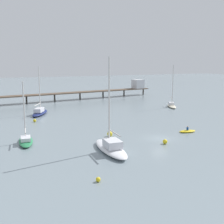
% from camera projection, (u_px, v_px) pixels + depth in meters
% --- Properties ---
extents(ground_plane, '(400.00, 400.00, 0.00)m').
position_uv_depth(ground_plane, '(160.00, 138.00, 45.99)').
color(ground_plane, gray).
extents(pier, '(64.06, 10.47, 5.81)m').
position_uv_depth(pier, '(95.00, 90.00, 96.49)').
color(pier, brown).
rests_on(pier, ground_plane).
extents(sailboat_white, '(3.61, 10.01, 13.04)m').
position_uv_depth(sailboat_white, '(111.00, 146.00, 39.09)').
color(sailboat_white, white).
rests_on(sailboat_white, ground_plane).
extents(sailboat_cream, '(5.04, 7.55, 11.56)m').
position_uv_depth(sailboat_cream, '(172.00, 105.00, 77.91)').
color(sailboat_cream, beige).
rests_on(sailboat_cream, ground_plane).
extents(sailboat_green, '(3.00, 7.19, 9.48)m').
position_uv_depth(sailboat_green, '(26.00, 140.00, 43.29)').
color(sailboat_green, '#287F4C').
rests_on(sailboat_green, ground_plane).
extents(sailboat_navy, '(6.33, 8.99, 11.35)m').
position_uv_depth(sailboat_navy, '(40.00, 112.00, 66.59)').
color(sailboat_navy, navy).
rests_on(sailboat_navy, ground_plane).
extents(dinghy_yellow, '(3.30, 1.80, 1.14)m').
position_uv_depth(dinghy_yellow, '(187.00, 131.00, 50.12)').
color(dinghy_yellow, yellow).
rests_on(dinghy_yellow, ground_plane).
extents(mooring_buoy_inner, '(0.52, 0.52, 0.52)m').
position_uv_depth(mooring_buoy_inner, '(98.00, 180.00, 29.30)').
color(mooring_buoy_inner, yellow).
rests_on(mooring_buoy_inner, ground_plane).
extents(mooring_buoy_outer, '(0.90, 0.90, 0.90)m').
position_uv_depth(mooring_buoy_outer, '(110.00, 134.00, 47.15)').
color(mooring_buoy_outer, yellow).
rests_on(mooring_buoy_outer, ground_plane).
extents(mooring_buoy_mid, '(0.62, 0.62, 0.62)m').
position_uv_depth(mooring_buoy_mid, '(35.00, 121.00, 58.53)').
color(mooring_buoy_mid, yellow).
rests_on(mooring_buoy_mid, ground_plane).
extents(mooring_buoy_far, '(0.72, 0.72, 0.72)m').
position_uv_depth(mooring_buoy_far, '(165.00, 142.00, 42.88)').
color(mooring_buoy_far, yellow).
rests_on(mooring_buoy_far, ground_plane).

